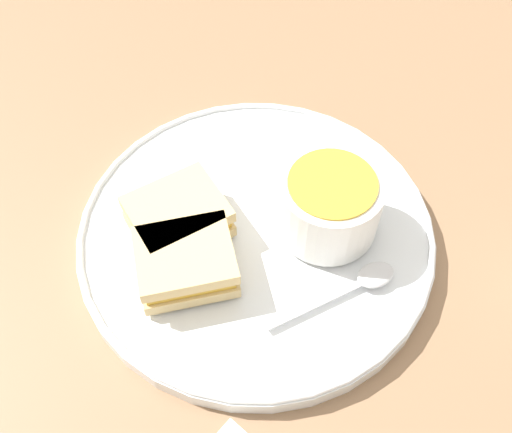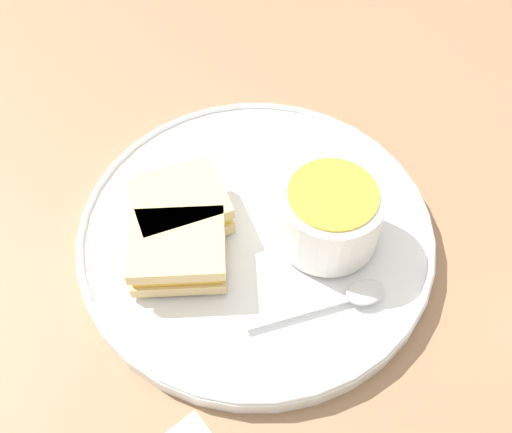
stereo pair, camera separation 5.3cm
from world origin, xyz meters
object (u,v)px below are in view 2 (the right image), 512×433
at_px(soup_bowl, 330,214).
at_px(spoon, 354,296).
at_px(sandwich_half_near, 180,206).
at_px(sandwich_half_far, 178,251).

bearing_deg(soup_bowl, spoon, -136.33).
distance_m(soup_bowl, sandwich_half_near, 0.13).
bearing_deg(soup_bowl, sandwich_half_far, 130.42).
relative_size(sandwich_half_near, sandwich_half_far, 1.01).
xyz_separation_m(spoon, sandwich_half_near, (0.00, 0.17, 0.01)).
distance_m(spoon, sandwich_half_far, 0.15).
distance_m(soup_bowl, spoon, 0.07).
distance_m(soup_bowl, sandwich_half_far, 0.13).
distance_m(sandwich_half_near, sandwich_half_far, 0.05).
bearing_deg(sandwich_half_far, sandwich_half_near, 30.12).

